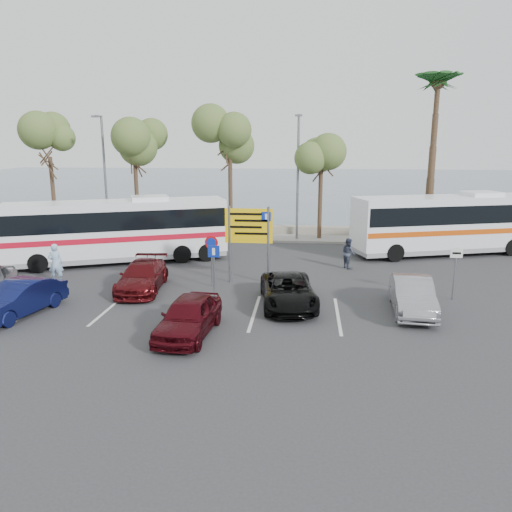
# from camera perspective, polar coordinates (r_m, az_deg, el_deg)

# --- Properties ---
(ground) EXTENTS (120.00, 120.00, 0.00)m
(ground) POSITION_cam_1_polar(r_m,az_deg,el_deg) (20.61, -4.61, -5.39)
(ground) COLOR #303032
(ground) RESTS_ON ground
(kerb_strip) EXTENTS (44.00, 2.40, 0.15)m
(kerb_strip) POSITION_cam_1_polar(r_m,az_deg,el_deg) (34.04, -0.38, 2.10)
(kerb_strip) COLOR gray
(kerb_strip) RESTS_ON ground
(seawall) EXTENTS (48.00, 0.80, 0.60)m
(seawall) POSITION_cam_1_polar(r_m,az_deg,el_deg) (35.96, -0.04, 3.05)
(seawall) COLOR gray
(seawall) RESTS_ON ground
(sea) EXTENTS (140.00, 140.00, 0.00)m
(sea) POSITION_cam_1_polar(r_m,az_deg,el_deg) (79.58, 3.24, 8.24)
(sea) COLOR #3A515D
(sea) RESTS_ON ground
(tree_far_left) EXTENTS (3.20, 3.20, 7.60)m
(tree_far_left) POSITION_cam_1_polar(r_m,az_deg,el_deg) (37.62, -22.60, 11.75)
(tree_far_left) COLOR #382619
(tree_far_left) RESTS_ON kerb_strip
(tree_left) EXTENTS (3.20, 3.20, 7.20)m
(tree_left) POSITION_cam_1_polar(r_m,az_deg,el_deg) (35.21, -13.74, 11.81)
(tree_left) COLOR #382619
(tree_left) RESTS_ON kerb_strip
(tree_mid) EXTENTS (3.20, 3.20, 8.00)m
(tree_mid) POSITION_cam_1_polar(r_m,az_deg,el_deg) (33.63, -3.01, 13.23)
(tree_mid) COLOR #382619
(tree_mid) RESTS_ON kerb_strip
(tree_right) EXTENTS (3.20, 3.20, 7.40)m
(tree_right) POSITION_cam_1_polar(r_m,az_deg,el_deg) (33.25, 7.52, 12.30)
(tree_right) COLOR #382619
(tree_right) RESTS_ON kerb_strip
(palm_tree) EXTENTS (4.80, 4.80, 11.20)m
(palm_tree) POSITION_cam_1_polar(r_m,az_deg,el_deg) (34.33, 20.07, 17.87)
(palm_tree) COLOR #382619
(palm_tree) RESTS_ON kerb_strip
(street_lamp_left) EXTENTS (0.45, 1.15, 8.01)m
(street_lamp_left) POSITION_cam_1_polar(r_m,az_deg,el_deg) (35.53, -16.96, 9.36)
(street_lamp_left) COLOR slate
(street_lamp_left) RESTS_ON kerb_strip
(street_lamp_right) EXTENTS (0.45, 1.15, 8.01)m
(street_lamp_right) POSITION_cam_1_polar(r_m,az_deg,el_deg) (32.82, 4.80, 9.62)
(street_lamp_right) COLOR slate
(street_lamp_right) RESTS_ON kerb_strip
(direction_sign) EXTENTS (2.20, 0.12, 3.60)m
(direction_sign) POSITION_cam_1_polar(r_m,az_deg,el_deg) (22.94, -0.81, 2.80)
(direction_sign) COLOR slate
(direction_sign) RESTS_ON ground
(sign_no_stop) EXTENTS (0.60, 0.08, 2.35)m
(sign_no_stop) POSITION_cam_1_polar(r_m,az_deg,el_deg) (22.57, -5.09, 0.36)
(sign_no_stop) COLOR slate
(sign_no_stop) RESTS_ON ground
(sign_parking) EXTENTS (0.50, 0.07, 2.25)m
(sign_parking) POSITION_cam_1_polar(r_m,az_deg,el_deg) (20.99, -4.83, -0.88)
(sign_parking) COLOR slate
(sign_parking) RESTS_ON ground
(sign_taxi) EXTENTS (0.50, 0.07, 2.20)m
(sign_taxi) POSITION_cam_1_polar(r_m,az_deg,el_deg) (22.21, 21.81, -1.14)
(sign_taxi) COLOR slate
(sign_taxi) RESTS_ON ground
(lane_markings) EXTENTS (12.02, 4.20, 0.01)m
(lane_markings) POSITION_cam_1_polar(r_m,az_deg,el_deg) (19.92, -8.37, -6.13)
(lane_markings) COLOR silver
(lane_markings) RESTS_ON ground
(coach_bus_left) EXTENTS (11.59, 6.70, 3.59)m
(coach_bus_left) POSITION_cam_1_polar(r_m,az_deg,el_deg) (28.07, -15.42, 2.62)
(coach_bus_left) COLOR white
(coach_bus_left) RESTS_ON ground
(coach_bus_right) EXTENTS (11.88, 5.90, 3.64)m
(coach_bus_right) POSITION_cam_1_polar(r_m,az_deg,el_deg) (31.28, 21.46, 3.24)
(coach_bus_right) COLOR white
(coach_bus_right) RESTS_ON ground
(car_blue) EXTENTS (2.26, 4.22, 1.32)m
(car_blue) POSITION_cam_1_polar(r_m,az_deg,el_deg) (20.99, -25.54, -4.42)
(car_blue) COLOR #0E1445
(car_blue) RESTS_ON ground
(car_maroon) EXTENTS (2.16, 4.49, 1.26)m
(car_maroon) POSITION_cam_1_polar(r_m,az_deg,el_deg) (22.71, -12.87, -2.29)
(car_maroon) COLOR #520D11
(car_maroon) RESTS_ON ground
(car_red) EXTENTS (1.92, 4.08, 1.35)m
(car_red) POSITION_cam_1_polar(r_m,az_deg,el_deg) (17.22, -7.70, -6.84)
(car_red) COLOR #470A11
(car_red) RESTS_ON ground
(suv_black) EXTENTS (2.66, 4.73, 1.25)m
(suv_black) POSITION_cam_1_polar(r_m,az_deg,el_deg) (20.08, 3.70, -4.01)
(suv_black) COLOR black
(suv_black) RESTS_ON ground
(car_silver_b) EXTENTS (1.71, 4.21, 1.36)m
(car_silver_b) POSITION_cam_1_polar(r_m,az_deg,el_deg) (20.21, 17.43, -4.32)
(car_silver_b) COLOR gray
(car_silver_b) RESTS_ON ground
(pedestrian_near) EXTENTS (0.75, 0.56, 1.87)m
(pedestrian_near) POSITION_cam_1_polar(r_m,az_deg,el_deg) (25.04, -21.92, -0.78)
(pedestrian_near) COLOR #9BBEE1
(pedestrian_near) RESTS_ON ground
(pedestrian_far) EXTENTS (0.88, 0.96, 1.59)m
(pedestrian_far) POSITION_cam_1_polar(r_m,az_deg,el_deg) (26.45, 10.50, 0.32)
(pedestrian_far) COLOR #353C50
(pedestrian_far) RESTS_ON ground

